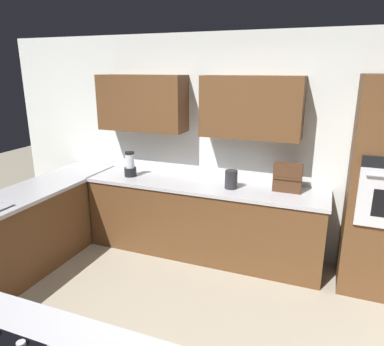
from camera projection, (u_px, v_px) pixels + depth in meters
wall_back at (215, 136)px, 4.31m from camera, size 6.00×0.44×2.60m
lower_cabinets_back at (202, 221)px, 4.31m from camera, size 2.80×0.60×0.86m
countertop_back at (203, 186)px, 4.18m from camera, size 2.84×0.64×0.04m
lower_cabinets_side at (16, 238)px, 3.86m from camera, size 0.60×2.90×0.86m
countertop_side at (10, 199)px, 3.74m from camera, size 0.64×2.94×0.04m
blender at (130, 166)px, 4.44m from camera, size 0.15×0.15×0.31m
spice_rack at (287, 178)px, 3.87m from camera, size 0.30×0.11×0.32m
kettle at (231, 179)px, 4.00m from camera, size 0.14×0.14×0.21m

